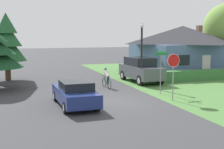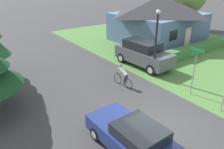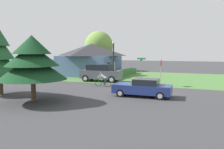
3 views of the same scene
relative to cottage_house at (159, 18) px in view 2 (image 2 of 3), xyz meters
The scene contains 9 objects.
ground_plane 16.33m from the cottage_house, 135.81° to the right, with size 140.00×140.00×0.00m, color #38383A.
grass_verge_right 7.66m from the cottage_house, 92.63° to the right, with size 16.00×36.00×0.01m, color #477538.
cottage_house is the anchor object (origin of this frame).
hedge_row 5.99m from the cottage_house, 99.83° to the right, with size 11.54×0.90×0.90m, color #387038.
sedan_left_lane 17.95m from the cottage_house, 139.36° to the right, with size 1.95×4.55×1.42m.
cyclist 12.36m from the cottage_house, 146.73° to the right, with size 0.44×1.74×1.50m.
parked_suv_right 8.42m from the cottage_house, 144.27° to the right, with size 2.20×4.90×2.03m.
street_lamp 10.12m from the cottage_house, 137.96° to the right, with size 0.30×0.30×4.73m.
street_name_sign 12.49m from the cottage_house, 127.07° to the right, with size 0.90×0.90×2.88m.
Camera 2 is at (-6.72, -5.41, 6.62)m, focal length 35.00 mm.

